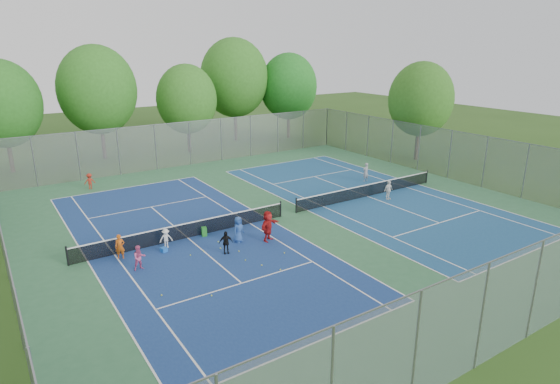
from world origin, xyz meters
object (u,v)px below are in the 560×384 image
at_px(net_right, 368,191).
at_px(ball_crate, 164,250).
at_px(net_left, 187,231).
at_px(instructor, 366,172).
at_px(ball_hopper, 204,232).

xyz_separation_m(net_right, ball_crate, (-15.80, -1.07, -0.33)).
relative_size(net_left, net_right, 1.00).
xyz_separation_m(net_left, instructor, (16.61, 3.02, 0.32)).
distance_m(net_left, instructor, 16.88).
bearing_deg(net_left, net_right, 0.00).
distance_m(ball_crate, ball_hopper, 2.85).
bearing_deg(net_right, instructor, 49.16).
xyz_separation_m(net_left, ball_crate, (-1.80, -1.07, -0.33)).
height_order(net_left, ball_hopper, net_left).
bearing_deg(net_left, instructor, 10.30).
bearing_deg(ball_hopper, instructor, 11.77).
distance_m(net_right, ball_crate, 15.84).
bearing_deg(net_right, ball_hopper, -178.91).
bearing_deg(instructor, ball_hopper, 9.69).
bearing_deg(ball_crate, instructor, 12.52).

